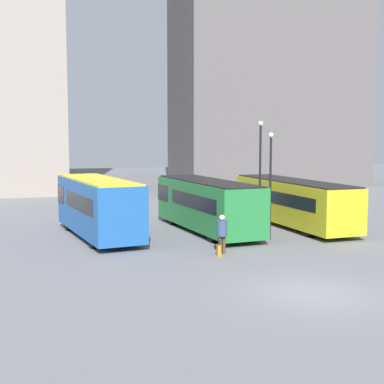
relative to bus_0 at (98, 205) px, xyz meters
name	(u,v)px	position (x,y,z in m)	size (l,w,h in m)	color
ground_plane	(313,294)	(5.94, -12.98, -1.72)	(160.00, 160.00, 0.00)	slate
building_block_right	(269,12)	(22.56, 27.83, 17.77)	(20.92, 11.05, 38.98)	#5B5656
bus_0	(98,205)	(0.00, 0.00, 0.00)	(3.87, 9.42, 3.18)	#1E56A3
bus_1	(206,203)	(6.24, 0.03, -0.11)	(3.58, 10.16, 2.96)	#237A38
bus_2	(292,201)	(11.86, 0.36, -0.18)	(3.09, 11.26, 2.82)	gold
traveler	(222,231)	(5.07, -5.99, -0.63)	(0.53, 0.53, 1.83)	#4C3828
suitcase	(219,250)	(4.77, -6.41, -1.45)	(0.20, 0.35, 0.75)	#B27A1E
lamp_post_0	(260,170)	(8.37, -2.74, 1.93)	(0.28, 0.28, 6.28)	black
lamp_post_1	(270,177)	(8.68, -3.39, 1.62)	(0.28, 0.28, 5.67)	black
trash_bin	(257,227)	(8.64, -1.76, -1.30)	(0.52, 0.52, 0.85)	black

